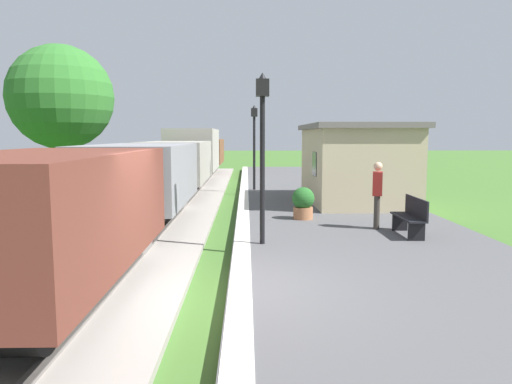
# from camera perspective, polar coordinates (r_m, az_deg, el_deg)

# --- Properties ---
(ground_plane) EXTENTS (160.00, 160.00, 0.00)m
(ground_plane) POSITION_cam_1_polar(r_m,az_deg,el_deg) (7.88, -4.83, -12.82)
(ground_plane) COLOR #3D6628
(platform_slab) EXTENTS (6.00, 60.00, 0.25)m
(platform_slab) POSITION_cam_1_polar(r_m,az_deg,el_deg) (8.27, 18.34, -11.27)
(platform_slab) COLOR #4C4C4F
(platform_slab) RESTS_ON ground
(platform_edge_stripe) EXTENTS (0.36, 60.00, 0.01)m
(platform_edge_stripe) POSITION_cam_1_polar(r_m,az_deg,el_deg) (7.78, -1.85, -11.08)
(platform_edge_stripe) COLOR silver
(platform_edge_stripe) RESTS_ON platform_slab
(track_ballast) EXTENTS (3.80, 60.00, 0.12)m
(track_ballast) POSITION_cam_1_polar(r_m,az_deg,el_deg) (8.36, -21.84, -11.69)
(track_ballast) COLOR gray
(track_ballast) RESTS_ON ground
(rail_near) EXTENTS (0.07, 60.00, 0.14)m
(rail_near) POSITION_cam_1_polar(r_m,az_deg,el_deg) (8.10, -17.02, -11.13)
(rail_near) COLOR slate
(rail_near) RESTS_ON track_ballast
(rail_far) EXTENTS (0.07, 60.00, 0.14)m
(rail_far) POSITION_cam_1_polar(r_m,az_deg,el_deg) (8.60, -26.45, -10.49)
(rail_far) COLOR slate
(rail_far) RESTS_ON track_ballast
(freight_train) EXTENTS (2.50, 32.60, 2.72)m
(freight_train) POSITION_cam_1_polar(r_m,az_deg,el_deg) (20.68, -9.21, 3.31)
(freight_train) COLOR brown
(freight_train) RESTS_ON rail_near
(station_hut) EXTENTS (3.50, 5.80, 2.78)m
(station_hut) POSITION_cam_1_polar(r_m,az_deg,el_deg) (17.89, 11.48, 3.37)
(station_hut) COLOR tan
(station_hut) RESTS_ON platform_slab
(bench_near_hut) EXTENTS (0.42, 1.50, 0.91)m
(bench_near_hut) POSITION_cam_1_polar(r_m,az_deg,el_deg) (12.17, 17.69, -2.68)
(bench_near_hut) COLOR black
(bench_near_hut) RESTS_ON platform_slab
(person_waiting) EXTENTS (0.33, 0.43, 1.71)m
(person_waiting) POSITION_cam_1_polar(r_m,az_deg,el_deg) (12.75, 14.00, -0.05)
(person_waiting) COLOR #38332D
(person_waiting) RESTS_ON platform_slab
(potted_planter) EXTENTS (0.64, 0.64, 0.92)m
(potted_planter) POSITION_cam_1_polar(r_m,az_deg,el_deg) (13.96, 5.54, -1.24)
(potted_planter) COLOR #9E6642
(potted_planter) RESTS_ON platform_slab
(lamp_post_near) EXTENTS (0.28, 0.28, 3.70)m
(lamp_post_near) POSITION_cam_1_polar(r_m,az_deg,el_deg) (10.54, 0.76, 7.60)
(lamp_post_near) COLOR black
(lamp_post_near) RESTS_ON platform_slab
(lamp_post_far) EXTENTS (0.28, 0.28, 3.70)m
(lamp_post_far) POSITION_cam_1_polar(r_m,az_deg,el_deg) (21.45, -0.21, 7.08)
(lamp_post_far) COLOR black
(lamp_post_far) RESTS_ON platform_slab
(tree_field_left) EXTENTS (4.77, 4.77, 6.77)m
(tree_field_left) POSITION_cam_1_polar(r_m,az_deg,el_deg) (24.52, -21.87, 10.23)
(tree_field_left) COLOR #4C3823
(tree_field_left) RESTS_ON ground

